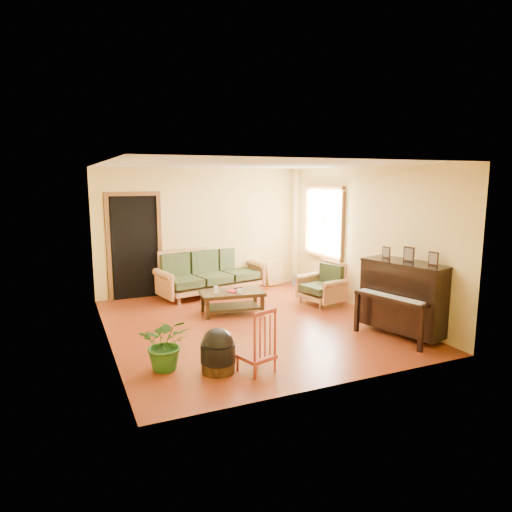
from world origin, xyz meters
name	(u,v)px	position (x,y,z in m)	size (l,w,h in m)	color
floor	(250,324)	(0.00, 0.00, 0.00)	(5.00, 5.00, 0.00)	#601F0C
doorway	(135,248)	(-1.45, 2.48, 1.02)	(1.08, 0.16, 2.05)	black
window	(324,222)	(2.21, 1.30, 1.50)	(0.12, 1.36, 1.46)	white
sofa	(212,272)	(0.02, 2.11, 0.47)	(2.22, 0.93, 0.95)	#A1693B
coffee_table	(232,302)	(-0.07, 0.68, 0.20)	(1.10, 0.60, 0.40)	black
armchair	(321,284)	(1.71, 0.56, 0.40)	(0.77, 0.80, 0.80)	#A1693B
piano	(405,299)	(1.95, -1.45, 0.57)	(0.77, 1.30, 1.15)	black
footstool	(218,356)	(-1.11, -1.59, 0.21)	(0.44, 0.44, 0.42)	black
red_chair	(256,340)	(-0.68, -1.78, 0.41)	(0.38, 0.42, 0.82)	maroon
leaning_frame	(275,272)	(1.59, 2.33, 0.30)	(0.44, 0.10, 0.59)	gold
ceramic_crock	(296,280)	(2.05, 2.18, 0.11)	(0.18, 0.18, 0.23)	#2F4F8D
potted_plant	(166,343)	(-1.68, -1.26, 0.35)	(0.63, 0.54, 0.70)	#225317
book	(229,292)	(-0.14, 0.63, 0.41)	(0.16, 0.22, 0.02)	maroon
candle	(216,289)	(-0.36, 0.69, 0.46)	(0.07, 0.07, 0.13)	white
glass_jar	(239,291)	(0.02, 0.54, 0.43)	(0.10, 0.10, 0.07)	silver
remote	(238,288)	(0.12, 0.86, 0.41)	(0.16, 0.04, 0.02)	black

